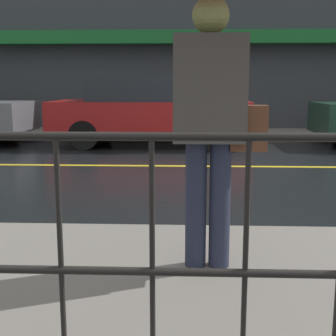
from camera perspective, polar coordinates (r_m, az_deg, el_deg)
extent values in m
plane|color=black|center=(7.92, 9.74, 0.17)|extent=(80.00, 80.00, 0.00)
cube|color=slate|center=(12.51, 7.07, 4.20)|extent=(28.00, 1.89, 0.13)
cube|color=gold|center=(7.92, 9.74, 0.19)|extent=(25.20, 0.12, 0.01)
cube|color=#383D42|center=(13.70, 7.01, 18.91)|extent=(28.00, 0.30, 6.89)
cube|color=#196B2D|center=(13.17, 7.08, 15.56)|extent=(16.80, 0.55, 0.35)
cylinder|color=black|center=(2.06, -12.93, -10.70)|extent=(0.02, 0.02, 1.04)
cylinder|color=black|center=(1.99, -1.92, -11.13)|extent=(0.02, 0.02, 1.04)
cylinder|color=black|center=(2.00, 9.41, -11.16)|extent=(0.02, 0.02, 1.04)
cylinder|color=#23283D|center=(3.19, 3.41, -4.50)|extent=(0.14, 0.14, 0.87)
cylinder|color=#23283D|center=(3.20, 6.33, -4.51)|extent=(0.14, 0.14, 0.87)
cube|color=#47423D|center=(3.09, 5.09, 9.55)|extent=(0.47, 0.28, 0.69)
sphere|color=#93974F|center=(3.12, 5.23, 18.07)|extent=(0.24, 0.24, 0.24)
cylinder|color=#262628|center=(3.11, 5.21, 16.58)|extent=(0.02, 0.02, 0.76)
cube|color=brown|center=(3.12, 9.77, 4.81)|extent=(0.24, 0.12, 0.30)
cylinder|color=black|center=(12.14, -19.27, 4.82)|extent=(0.67, 0.22, 0.67)
cube|color=maroon|center=(10.51, -2.11, 6.21)|extent=(4.32, 1.90, 0.73)
cube|color=#1E2328|center=(10.50, -3.09, 9.57)|extent=(2.24, 1.75, 0.51)
cylinder|color=black|center=(11.36, 5.00, 4.87)|extent=(0.62, 0.22, 0.62)
cylinder|color=black|center=(9.68, 5.44, 3.94)|extent=(0.62, 0.22, 0.62)
cylinder|color=black|center=(11.55, -8.43, 4.89)|extent=(0.62, 0.22, 0.62)
cylinder|color=black|center=(9.91, -10.24, 3.96)|extent=(0.62, 0.22, 0.62)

